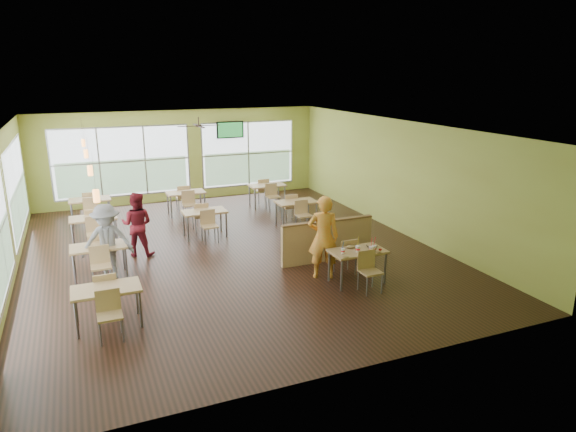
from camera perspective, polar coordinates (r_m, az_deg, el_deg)
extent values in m
plane|color=black|center=(13.40, -6.37, -3.93)|extent=(12.00, 12.00, 0.00)
plane|color=white|center=(12.68, -6.82, 9.80)|extent=(12.00, 12.00, 0.00)
cube|color=#A9BB4B|center=(18.68, -11.80, 6.57)|extent=(10.00, 0.04, 3.20)
cube|color=#A9BB4B|center=(7.62, 6.28, -6.76)|extent=(10.00, 0.04, 3.20)
cube|color=#A9BB4B|center=(12.57, -29.02, 0.42)|extent=(0.04, 12.00, 3.20)
cube|color=#A9BB4B|center=(15.07, 12.03, 4.37)|extent=(0.04, 12.00, 3.20)
cube|color=white|center=(15.50, -27.87, 2.89)|extent=(0.02, 4.50, 2.35)
cube|color=white|center=(18.41, -17.91, 5.76)|extent=(4.50, 0.02, 2.35)
cube|color=white|center=(19.30, -4.43, 6.91)|extent=(3.50, 0.02, 2.35)
cube|color=#B7BABC|center=(13.39, -27.98, -4.20)|extent=(0.04, 9.40, 0.05)
cube|color=#B7BABC|center=(18.94, -10.82, 2.88)|extent=(8.00, 0.04, 0.05)
cube|color=tan|center=(11.29, 7.74, -3.88)|extent=(1.20, 0.70, 0.04)
cube|color=brown|center=(11.30, 7.74, -4.00)|extent=(1.22, 0.71, 0.01)
cylinder|color=slate|center=(10.94, 5.98, -6.59)|extent=(0.05, 0.05, 0.71)
cylinder|color=slate|center=(11.46, 10.75, -5.71)|extent=(0.05, 0.05, 0.71)
cylinder|color=slate|center=(11.41, 4.58, -5.58)|extent=(0.05, 0.05, 0.71)
cylinder|color=slate|center=(11.92, 9.23, -4.79)|extent=(0.05, 0.05, 0.71)
cube|color=tan|center=(11.83, 6.35, -4.34)|extent=(0.42, 0.42, 0.04)
cube|color=tan|center=(11.91, 5.95, -3.05)|extent=(0.42, 0.04, 0.40)
cube|color=tan|center=(10.95, 9.14, -6.15)|extent=(0.42, 0.42, 0.04)
cube|color=tan|center=(10.72, 9.72, -5.40)|extent=(0.42, 0.04, 0.40)
cube|color=tan|center=(12.56, 4.38, -2.82)|extent=(2.40, 0.12, 1.00)
cube|color=brown|center=(12.41, 4.43, -0.55)|extent=(2.40, 0.14, 0.04)
cube|color=tan|center=(9.89, -19.56, -7.63)|extent=(1.20, 0.70, 0.04)
cube|color=brown|center=(9.90, -19.55, -7.76)|extent=(1.22, 0.71, 0.01)
cylinder|color=slate|center=(9.77, -22.44, -10.63)|extent=(0.05, 0.05, 0.71)
cylinder|color=slate|center=(9.80, -16.06, -9.93)|extent=(0.05, 0.05, 0.71)
cylinder|color=slate|center=(10.30, -22.50, -9.26)|extent=(0.05, 0.05, 0.71)
cylinder|color=slate|center=(10.33, -16.46, -8.59)|extent=(0.05, 0.05, 0.71)
cube|color=tan|center=(10.50, -19.62, -7.90)|extent=(0.42, 0.42, 0.04)
cube|color=tan|center=(10.60, -19.80, -6.41)|extent=(0.42, 0.04, 0.40)
cube|color=tan|center=(9.50, -19.18, -10.44)|extent=(0.42, 0.42, 0.04)
cube|color=tan|center=(9.23, -19.22, -9.71)|extent=(0.42, 0.04, 0.40)
cube|color=tan|center=(12.23, -20.33, -3.19)|extent=(1.20, 0.70, 0.04)
cube|color=brown|center=(12.24, -20.32, -3.30)|extent=(1.22, 0.71, 0.01)
cylinder|color=slate|center=(12.08, -22.65, -5.57)|extent=(0.05, 0.05, 0.71)
cylinder|color=slate|center=(12.11, -17.54, -5.01)|extent=(0.05, 0.05, 0.71)
cylinder|color=slate|center=(12.63, -22.68, -4.66)|extent=(0.05, 0.05, 0.71)
cylinder|color=slate|center=(12.65, -17.80, -4.13)|extent=(0.05, 0.05, 0.71)
cube|color=tan|center=(12.84, -20.34, -3.62)|extent=(0.42, 0.42, 0.04)
cube|color=tan|center=(12.96, -20.48, -2.44)|extent=(0.42, 0.04, 0.40)
cube|color=tan|center=(11.81, -20.06, -5.29)|extent=(0.42, 0.42, 0.04)
cube|color=tan|center=(11.55, -20.11, -4.60)|extent=(0.42, 0.04, 0.40)
cube|color=tan|center=(14.63, -20.85, -0.19)|extent=(1.20, 0.70, 0.04)
cube|color=brown|center=(14.64, -20.84, -0.29)|extent=(1.22, 0.71, 0.01)
cylinder|color=slate|center=(14.45, -22.78, -2.14)|extent=(0.05, 0.05, 0.71)
cylinder|color=slate|center=(14.47, -18.53, -1.69)|extent=(0.05, 0.05, 0.71)
cylinder|color=slate|center=(15.01, -22.81, -1.50)|extent=(0.05, 0.05, 0.71)
cylinder|color=slate|center=(15.03, -18.71, -1.07)|extent=(0.05, 0.05, 0.71)
cube|color=tan|center=(15.23, -20.84, -0.67)|extent=(0.42, 0.42, 0.04)
cube|color=tan|center=(15.36, -20.95, 0.30)|extent=(0.42, 0.04, 0.40)
cube|color=tan|center=(14.18, -20.64, -1.85)|extent=(0.42, 0.42, 0.04)
cube|color=tan|center=(13.93, -20.69, -1.21)|extent=(0.42, 0.04, 0.40)
cube|color=tan|center=(16.76, -21.18, 1.73)|extent=(1.20, 0.70, 0.04)
cube|color=brown|center=(16.77, -21.17, 1.65)|extent=(1.22, 0.71, 0.01)
cylinder|color=slate|center=(16.57, -22.87, 0.06)|extent=(0.05, 0.05, 0.71)
cylinder|color=slate|center=(16.59, -19.16, 0.45)|extent=(0.05, 0.05, 0.71)
cylinder|color=slate|center=(17.13, -22.89, 0.54)|extent=(0.05, 0.05, 0.71)
cylinder|color=slate|center=(17.15, -19.30, 0.92)|extent=(0.05, 0.05, 0.71)
cube|color=tan|center=(17.36, -21.16, 1.24)|extent=(0.42, 0.42, 0.04)
cube|color=tan|center=(17.50, -21.25, 2.08)|extent=(0.42, 0.04, 0.40)
cube|color=tan|center=(16.30, -21.01, 0.35)|extent=(0.42, 0.42, 0.04)
cube|color=tan|center=(16.06, -21.06, 0.94)|extent=(0.42, 0.04, 0.40)
cube|color=tan|center=(14.49, -9.28, 0.52)|extent=(1.20, 0.70, 0.04)
cube|color=brown|center=(14.50, -9.28, 0.42)|extent=(1.22, 0.71, 0.01)
cylinder|color=slate|center=(14.22, -11.05, -1.45)|extent=(0.05, 0.05, 0.71)
cylinder|color=slate|center=(14.45, -6.87, -0.98)|extent=(0.05, 0.05, 0.71)
cylinder|color=slate|center=(14.76, -11.52, -0.83)|extent=(0.05, 0.05, 0.71)
cylinder|color=slate|center=(14.99, -7.48, -0.38)|extent=(0.05, 0.05, 0.71)
cube|color=tan|center=(15.08, -9.73, 0.00)|extent=(0.42, 0.42, 0.04)
cube|color=tan|center=(15.21, -9.94, 0.98)|extent=(0.42, 0.04, 0.40)
cube|color=tan|center=(14.06, -8.70, -1.13)|extent=(0.42, 0.42, 0.04)
cube|color=tan|center=(13.82, -8.55, -0.47)|extent=(0.42, 0.04, 0.40)
cube|color=tan|center=(16.86, -11.30, 2.59)|extent=(1.20, 0.70, 0.04)
cube|color=brown|center=(16.87, -11.29, 2.51)|extent=(1.22, 0.71, 0.01)
cylinder|color=slate|center=(16.58, -12.85, 0.94)|extent=(0.05, 0.05, 0.71)
cylinder|color=slate|center=(16.79, -9.23, 1.32)|extent=(0.05, 0.05, 0.71)
cylinder|color=slate|center=(17.14, -13.19, 1.40)|extent=(0.05, 0.05, 0.71)
cylinder|color=slate|center=(17.34, -9.68, 1.76)|extent=(0.05, 0.05, 0.71)
cube|color=tan|center=(17.45, -11.62, 2.08)|extent=(0.42, 0.42, 0.04)
cube|color=tan|center=(17.59, -11.78, 2.91)|extent=(0.42, 0.04, 0.40)
cube|color=tan|center=(16.41, -10.86, 1.24)|extent=(0.42, 0.42, 0.04)
cube|color=tan|center=(16.17, -10.75, 1.83)|extent=(0.42, 0.04, 0.40)
cube|color=tan|center=(15.35, 0.92, 1.59)|extent=(1.20, 0.70, 0.04)
cube|color=brown|center=(15.35, 0.92, 1.50)|extent=(1.22, 0.71, 0.01)
cylinder|color=slate|center=(14.99, -0.54, -0.25)|extent=(0.05, 0.05, 0.71)
cylinder|color=slate|center=(15.41, 3.18, 0.18)|extent=(0.05, 0.05, 0.71)
cylinder|color=slate|center=(15.50, -1.35, 0.30)|extent=(0.05, 0.05, 0.71)
cylinder|color=slate|center=(15.91, 2.28, 0.70)|extent=(0.05, 0.05, 0.71)
cube|color=tan|center=(15.91, 0.12, 1.06)|extent=(0.42, 0.42, 0.04)
cube|color=tan|center=(16.02, -0.14, 1.99)|extent=(0.42, 0.04, 0.40)
cube|color=tan|center=(14.93, 1.76, 0.07)|extent=(0.42, 0.42, 0.04)
cube|color=tan|center=(14.71, 2.07, 0.71)|extent=(0.42, 0.04, 0.40)
cube|color=tan|center=(17.60, -2.34, 3.44)|extent=(1.20, 0.70, 0.04)
cube|color=brown|center=(17.61, -2.34, 3.37)|extent=(1.22, 0.71, 0.01)
cylinder|color=slate|center=(17.25, -3.67, 1.88)|extent=(0.05, 0.05, 0.71)
cylinder|color=slate|center=(17.62, -0.35, 2.21)|extent=(0.05, 0.05, 0.71)
cylinder|color=slate|center=(17.78, -4.28, 2.30)|extent=(0.05, 0.05, 0.71)
cylinder|color=slate|center=(18.14, -1.04, 2.61)|extent=(0.05, 0.05, 0.71)
cube|color=tan|center=(18.17, -2.93, 2.93)|extent=(0.42, 0.42, 0.04)
cube|color=tan|center=(18.30, -3.15, 3.72)|extent=(0.42, 0.04, 0.40)
cube|color=tan|center=(17.17, -1.69, 2.17)|extent=(0.42, 0.42, 0.04)
cube|color=tan|center=(16.94, -1.46, 2.75)|extent=(0.42, 0.04, 0.40)
cylinder|color=#2D2119|center=(9.28, -20.77, 4.49)|extent=(0.01, 0.01, 0.70)
cylinder|color=orange|center=(9.36, -20.53, 2.09)|extent=(0.11, 0.11, 0.22)
cylinder|color=#2D2119|center=(11.75, -21.32, 6.64)|extent=(0.01, 0.01, 0.70)
cylinder|color=orange|center=(11.81, -21.13, 4.73)|extent=(0.11, 0.11, 0.22)
cylinder|color=#2D2119|center=(14.23, -21.69, 8.04)|extent=(0.01, 0.01, 0.70)
cylinder|color=orange|center=(14.28, -21.53, 6.45)|extent=(0.11, 0.11, 0.22)
cylinder|color=#2D2119|center=(16.42, -21.92, 8.92)|extent=(0.01, 0.01, 0.70)
cylinder|color=orange|center=(16.46, -21.78, 7.54)|extent=(0.11, 0.11, 0.22)
cylinder|color=#2D2119|center=(15.58, -9.91, 10.36)|extent=(0.03, 0.03, 0.24)
cylinder|color=#2D2119|center=(15.60, -9.89, 9.84)|extent=(0.16, 0.16, 0.06)
cube|color=#2D2119|center=(15.68, -8.62, 9.93)|extent=(0.55, 0.10, 0.01)
cube|color=#2D2119|center=(15.94, -10.18, 9.96)|extent=(0.10, 0.55, 0.01)
cube|color=#2D2119|center=(15.52, -11.16, 9.75)|extent=(0.55, 0.10, 0.01)
cube|color=#2D2119|center=(15.26, -9.59, 9.73)|extent=(0.10, 0.55, 0.01)
cube|color=black|center=(18.89, -6.45, 9.50)|extent=(1.00, 0.06, 0.60)
cube|color=#267E37|center=(18.86, -6.42, 9.49)|extent=(0.90, 0.01, 0.52)
imported|color=orange|center=(11.43, 3.95, -2.36)|extent=(0.81, 0.68, 1.90)
imported|color=maroon|center=(13.36, -16.43, -0.89)|extent=(0.97, 0.89, 1.63)
imported|color=slate|center=(12.09, -19.45, -2.69)|extent=(1.17, 0.76, 1.71)
cone|color=white|center=(11.02, 6.12, -3.91)|extent=(0.08, 0.08, 0.11)
cylinder|color=red|center=(11.02, 6.12, -3.90)|extent=(0.08, 0.08, 0.03)
cylinder|color=white|center=(11.00, 6.13, -3.62)|extent=(0.09, 0.09, 0.01)
cylinder|color=blue|center=(10.97, 6.14, -3.15)|extent=(0.01, 0.05, 0.20)
cone|color=white|center=(11.14, 7.76, -3.67)|extent=(0.10, 0.10, 0.14)
cylinder|color=red|center=(11.14, 7.77, -3.65)|extent=(0.09, 0.09, 0.04)
cylinder|color=white|center=(11.12, 7.78, -3.31)|extent=(0.11, 0.11, 0.01)
cylinder|color=yellow|center=(11.08, 7.80, -2.73)|extent=(0.02, 0.06, 0.24)
cone|color=white|center=(11.17, 9.22, -3.70)|extent=(0.10, 0.10, 0.13)
cylinder|color=red|center=(11.17, 9.22, -3.69)|extent=(0.09, 0.09, 0.04)
cylinder|color=white|center=(11.15, 9.24, -3.36)|extent=(0.10, 0.10, 0.01)
cylinder|color=red|center=(11.11, 9.26, -2.82)|extent=(0.03, 0.06, 0.23)
cone|color=white|center=(11.23, 9.55, -3.61)|extent=(0.10, 0.10, 0.13)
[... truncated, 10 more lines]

